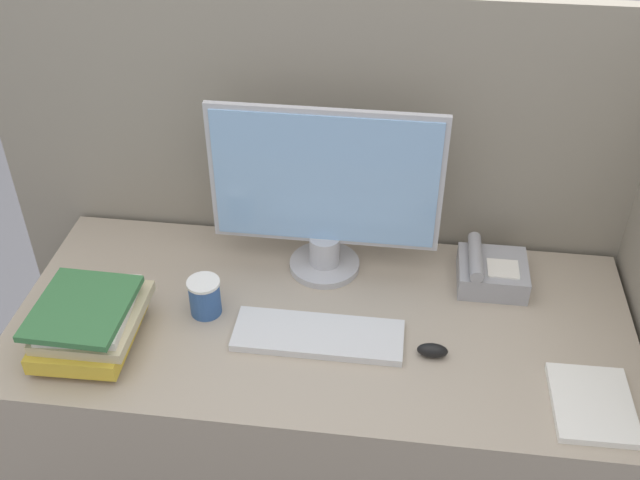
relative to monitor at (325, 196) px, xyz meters
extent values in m
cube|color=gray|center=(0.02, 0.19, -0.25)|extent=(2.00, 0.04, 1.45)
cube|color=tan|center=(0.02, -0.21, -0.61)|extent=(1.60, 0.73, 0.74)
cylinder|color=#B7B7BC|center=(0.00, 0.00, -0.23)|extent=(0.20, 0.20, 0.02)
cylinder|color=#B7B7BC|center=(0.00, 0.00, -0.18)|extent=(0.08, 0.08, 0.08)
cube|color=#B7B7BC|center=(0.00, 0.00, 0.05)|extent=(0.61, 0.02, 0.40)
cube|color=#8CB7E5|center=(0.00, -0.01, 0.05)|extent=(0.58, 0.01, 0.37)
cube|color=silver|center=(0.02, -0.29, -0.23)|extent=(0.43, 0.15, 0.02)
ellipsoid|color=black|center=(0.30, -0.31, -0.22)|extent=(0.08, 0.04, 0.03)
cylinder|color=#335999|center=(-0.28, -0.23, -0.19)|extent=(0.08, 0.08, 0.09)
cylinder|color=white|center=(-0.28, -0.23, -0.14)|extent=(0.09, 0.09, 0.01)
cube|color=olive|center=(-0.55, -0.36, -0.23)|extent=(0.21, 0.27, 0.02)
cube|color=gold|center=(-0.54, -0.38, -0.20)|extent=(0.23, 0.27, 0.04)
cube|color=#C6B78C|center=(-0.53, -0.36, -0.17)|extent=(0.23, 0.27, 0.03)
cube|color=silver|center=(-0.53, -0.36, -0.14)|extent=(0.21, 0.26, 0.02)
cube|color=#38723F|center=(-0.54, -0.38, -0.12)|extent=(0.23, 0.26, 0.02)
cube|color=#99999E|center=(0.46, -0.01, -0.21)|extent=(0.18, 0.17, 0.07)
cube|color=white|center=(0.48, -0.03, -0.17)|extent=(0.08, 0.08, 0.00)
cylinder|color=#99999E|center=(0.41, -0.01, -0.15)|extent=(0.04, 0.18, 0.04)
cube|color=white|center=(0.67, -0.43, -0.23)|extent=(0.18, 0.23, 0.02)
camera|label=1|loc=(0.20, -1.63, 1.08)|focal=42.00mm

